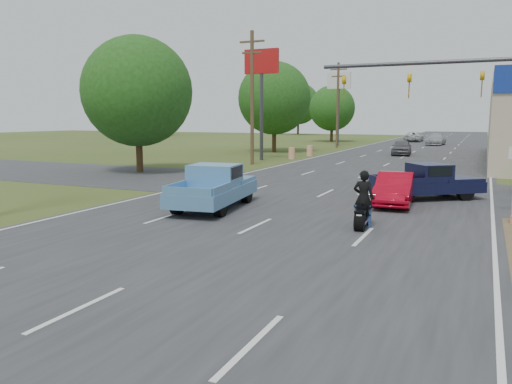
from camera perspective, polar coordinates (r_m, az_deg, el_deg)
The scene contains 23 objects.
ground at distance 10.24m, azimuth -19.58°, elevation -12.58°, with size 200.00×200.00×0.00m, color #3A471C.
main_road at distance 47.39m, azimuth 16.39°, elevation 3.83°, with size 15.00×180.00×0.02m, color #2D2D30.
cross_road at distance 25.93m, azimuth 9.24°, elevation 0.45°, with size 120.00×10.00×0.02m, color #2D2D30.
utility_pole_5 at distance 38.43m, azimuth -0.45°, elevation 11.08°, with size 2.00×0.28×10.00m.
utility_pole_6 at distance 61.00m, azimuth 9.31°, elevation 10.03°, with size 2.00×0.28×10.00m.
tree_0 at distance 33.93m, azimuth -13.42°, elevation 11.10°, with size 7.14×7.14×8.84m.
tree_1 at distance 52.85m, azimuth 2.11°, elevation 10.66°, with size 7.56×7.56×9.36m.
tree_2 at distance 75.74m, azimuth 8.69°, elevation 9.45°, with size 6.72×6.72×8.32m.
tree_4 at distance 102.54m, azimuth -12.61°, elevation 10.12°, with size 9.24×9.24×11.44m.
tree_6 at distance 108.25m, azimuth 4.86°, elevation 10.03°, with size 8.82×8.82×10.92m.
barrel_2 at distance 43.65m, azimuth 4.11°, elevation 4.43°, with size 0.56×0.56×1.00m, color orange.
barrel_3 at distance 47.31m, azimuth 6.16°, elevation 4.72°, with size 0.56×0.56×1.00m, color orange.
pole_sign_left_near at distance 42.60m, azimuth 0.64°, elevation 13.33°, with size 3.00×0.35×9.20m.
pole_sign_left_far at distance 65.20m, azimuth 9.44°, elevation 11.55°, with size 3.00×0.35×9.20m.
signal_mast at distance 23.81m, azimuth 22.72°, elevation 10.77°, with size 9.12×0.40×7.00m.
red_convertible at distance 21.41m, azimuth 15.58°, elevation 0.33°, with size 1.41×4.05×1.33m, color #B1081C.
motorcycle at distance 16.71m, azimuth 12.09°, elevation -2.52°, with size 0.62×2.02×1.02m.
rider at distance 16.68m, azimuth 12.16°, elevation -0.98°, with size 0.66×0.43×1.81m, color black.
blue_pickup at distance 20.00m, azimuth -4.69°, elevation 0.69°, with size 2.76×5.52×1.75m.
navy_pickup at distance 23.37m, azimuth 19.17°, elevation 1.16°, with size 4.90×4.38×1.58m.
distant_car_grey at distance 50.03m, azimuth 16.31°, elevation 4.90°, with size 1.75×4.35×1.48m, color #59595E.
distant_car_silver at distance 69.59m, azimuth 19.87°, elevation 5.66°, with size 2.08×5.11×1.48m, color #B1B1B6.
distant_car_white at distance 78.71m, azimuth 17.60°, elevation 6.04°, with size 2.45×5.31×1.47m, color silver.
Camera 1 is at (6.79, -6.76, 3.60)m, focal length 35.00 mm.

